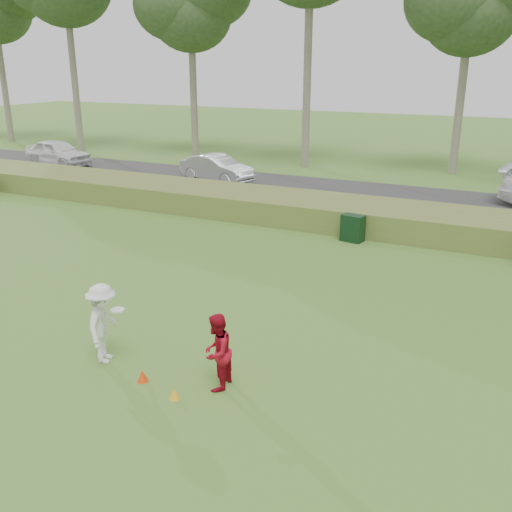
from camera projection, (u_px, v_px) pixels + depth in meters
The scene contains 12 objects.
ground at pixel (166, 380), 10.98m from camera, with size 120.00×120.00×0.00m, color #3F6F25.
reed_strip at pixel (350, 214), 21.06m from camera, with size 80.00×3.00×0.90m, color #566B2A.
park_road at pixel (382, 198), 25.46m from camera, with size 80.00×6.00×0.06m, color #2D2D2D.
tree_2 at pixel (190, 5), 34.26m from camera, with size 6.50×6.50×12.00m.
tree_4 at pixel (471, 2), 28.25m from camera, with size 6.24×6.24×11.50m.
player_white at pixel (103, 323), 11.46m from camera, with size 1.02×1.23×1.67m.
player_red at pixel (217, 352), 10.51m from camera, with size 0.72×0.56×1.49m, color #A10D1F.
cone_orange at pixel (143, 376), 10.92m from camera, with size 0.21×0.21×0.24m, color #EF3C0C.
cone_yellow at pixel (175, 393), 10.36m from camera, with size 0.20×0.20×0.22m, color #FFB11A.
utility_cabinet at pixel (353, 228), 19.30m from camera, with size 0.74×0.46×0.92m, color black.
car_left at pixel (58, 153), 32.91m from camera, with size 1.74×4.31×1.47m, color white.
car_mid at pixel (217, 168), 28.57m from camera, with size 1.40×4.00×1.32m, color silver.
Camera 1 is at (5.73, -7.90, 5.84)m, focal length 40.00 mm.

